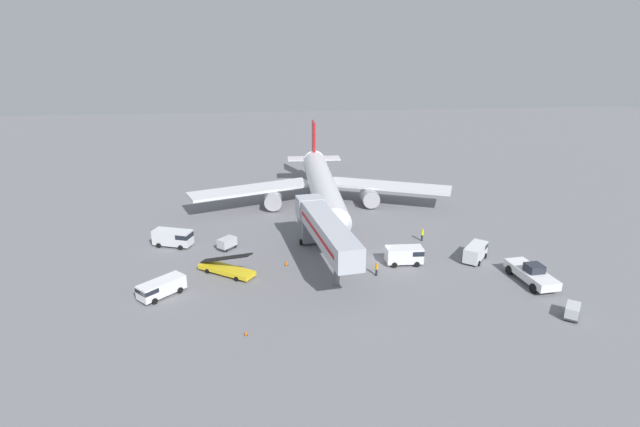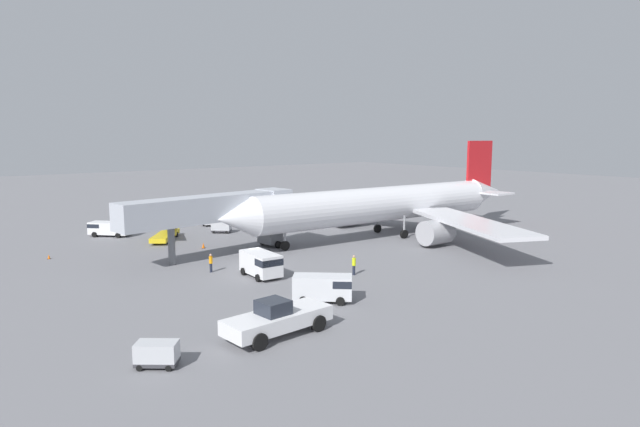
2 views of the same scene
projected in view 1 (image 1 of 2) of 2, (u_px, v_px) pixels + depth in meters
ground_plane at (376, 261)px, 63.27m from camera, size 300.00×300.00×0.00m
airplane_at_gate at (322, 185)px, 82.21m from camera, size 44.97×46.47×12.05m
jet_bridge at (324, 228)px, 60.60m from camera, size 5.80×20.45×6.67m
pushback_tug at (532, 274)px, 57.14m from camera, size 3.38×7.59×2.42m
belt_loader_truck at (227, 268)px, 59.26m from camera, size 7.12×5.89×3.41m
service_van_rear_left at (405, 254)px, 61.97m from camera, size 4.69×2.56×2.24m
service_van_far_left at (160, 287)px, 53.98m from camera, size 5.18×5.03×1.84m
service_van_near_center at (174, 237)px, 67.41m from camera, size 5.68×3.80×2.30m
service_van_outer_left at (476, 251)px, 63.07m from camera, size 4.40×4.67×2.09m
baggage_cart_outer_right at (572, 311)px, 49.75m from camera, size 2.42×2.59×1.44m
baggage_cart_far_center at (227, 243)px, 66.61m from camera, size 2.73×2.80×1.56m
ground_crew_worker_foreground at (422, 234)px, 69.32m from camera, size 0.48×0.48×1.86m
ground_crew_worker_midground at (377, 268)px, 58.84m from camera, size 0.42×0.42×1.79m
safety_cone_alpha at (246, 333)px, 46.95m from camera, size 0.32×0.32×0.49m
safety_cone_bravo at (286, 263)px, 61.79m from camera, size 0.41×0.41×0.63m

